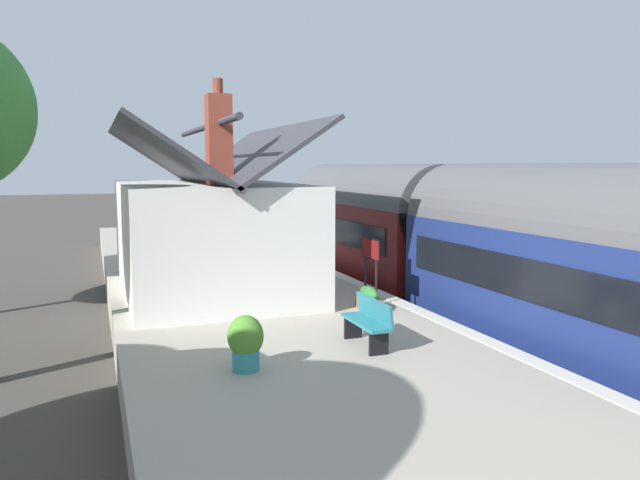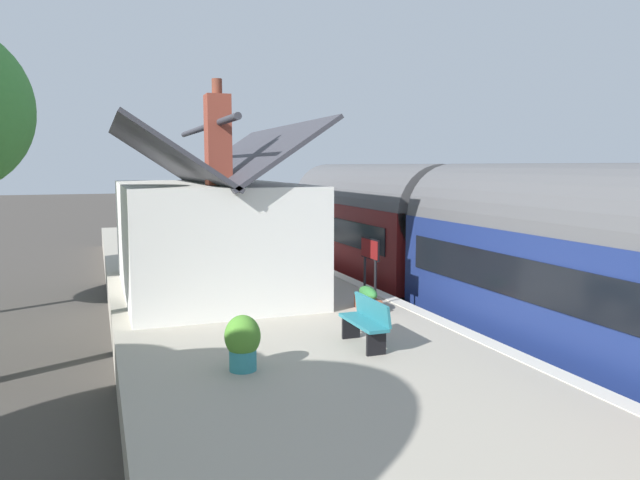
{
  "view_description": "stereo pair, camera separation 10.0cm",
  "coord_description": "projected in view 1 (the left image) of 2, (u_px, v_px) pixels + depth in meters",
  "views": [
    {
      "loc": [
        -18.1,
        8.07,
        4.28
      ],
      "look_at": [
        -0.6,
        1.5,
        1.98
      ],
      "focal_mm": 34.08,
      "sensor_mm": 36.0,
      "label": 1
    },
    {
      "loc": [
        -18.14,
        7.98,
        4.28
      ],
      "look_at": [
        -0.6,
        1.5,
        1.98
      ],
      "focal_mm": 34.08,
      "sensor_mm": 36.0,
      "label": 2
    }
  ],
  "objects": [
    {
      "name": "station_sign_board",
      "position": [
        371.0,
        254.0,
        14.54
      ],
      "size": [
        0.96,
        0.06,
        1.57
      ],
      "color": "black",
      "rests_on": "platform"
    },
    {
      "name": "planter_by_door",
      "position": [
        369.0,
        299.0,
        13.91
      ],
      "size": [
        0.86,
        0.32,
        0.55
      ],
      "color": "#9E5138",
      "rests_on": "platform"
    },
    {
      "name": "train",
      "position": [
        542.0,
        262.0,
        12.98
      ],
      "size": [
        26.01,
        2.73,
        4.32
      ],
      "color": "black",
      "rests_on": "ground"
    },
    {
      "name": "platform",
      "position": [
        225.0,
        290.0,
        18.57
      ],
      "size": [
        32.0,
        6.77,
        0.98
      ],
      "primitive_type": "cube",
      "color": "#A39B8C",
      "rests_on": "ground"
    },
    {
      "name": "ground_plane",
      "position": [
        356.0,
        295.0,
        20.16
      ],
      "size": [
        160.0,
        160.0,
        0.0
      ],
      "primitive_type": "plane",
      "color": "#423D38"
    },
    {
      "name": "planter_corner_building",
      "position": [
        152.0,
        233.0,
        27.04
      ],
      "size": [
        1.01,
        0.32,
        0.62
      ],
      "color": "teal",
      "rests_on": "platform"
    },
    {
      "name": "planter_edge_near",
      "position": [
        138.0,
        229.0,
        28.59
      ],
      "size": [
        1.07,
        0.32,
        0.64
      ],
      "color": "black",
      "rests_on": "platform"
    },
    {
      "name": "rail_near",
      "position": [
        399.0,
        289.0,
        20.72
      ],
      "size": [
        52.0,
        0.08,
        0.14
      ],
      "primitive_type": "cube",
      "color": "gray",
      "rests_on": "ground"
    },
    {
      "name": "bench_by_lamp",
      "position": [
        368.0,
        321.0,
        11.11
      ],
      "size": [
        1.4,
        0.44,
        0.88
      ],
      "color": "#26727F",
      "rests_on": "platform"
    },
    {
      "name": "planter_under_sign",
      "position": [
        246.0,
        342.0,
        9.78
      ],
      "size": [
        0.59,
        0.59,
        0.91
      ],
      "color": "teal",
      "rests_on": "platform"
    },
    {
      "name": "rail_far",
      "position": [
        361.0,
        292.0,
        20.21
      ],
      "size": [
        52.0,
        0.08,
        0.14
      ],
      "primitive_type": "cube",
      "color": "gray",
      "rests_on": "ground"
    },
    {
      "name": "bench_mid_platform",
      "position": [
        228.0,
        242.0,
        22.63
      ],
      "size": [
        1.41,
        0.47,
        0.88
      ],
      "color": "#26727F",
      "rests_on": "platform"
    },
    {
      "name": "bench_near_building",
      "position": [
        202.0,
        228.0,
        27.52
      ],
      "size": [
        1.41,
        0.48,
        0.88
      ],
      "color": "#26727F",
      "rests_on": "platform"
    },
    {
      "name": "planter_edge_far",
      "position": [
        170.0,
        233.0,
        26.17
      ],
      "size": [
        0.49,
        0.49,
        0.79
      ],
      "color": "gray",
      "rests_on": "platform"
    },
    {
      "name": "station_building",
      "position": [
        208.0,
        232.0,
        16.25
      ],
      "size": [
        8.0,
        4.63,
        5.31
      ],
      "color": "white",
      "rests_on": "platform"
    },
    {
      "name": "lamp_post_platform",
      "position": [
        241.0,
        188.0,
        26.45
      ],
      "size": [
        0.32,
        0.5,
        3.25
      ],
      "color": "black",
      "rests_on": "platform"
    },
    {
      "name": "platform_edge_coping",
      "position": [
        323.0,
        268.0,
        19.63
      ],
      "size": [
        32.0,
        0.36,
        0.02
      ],
      "primitive_type": "cube",
      "color": "beige",
      "rests_on": "platform"
    }
  ]
}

